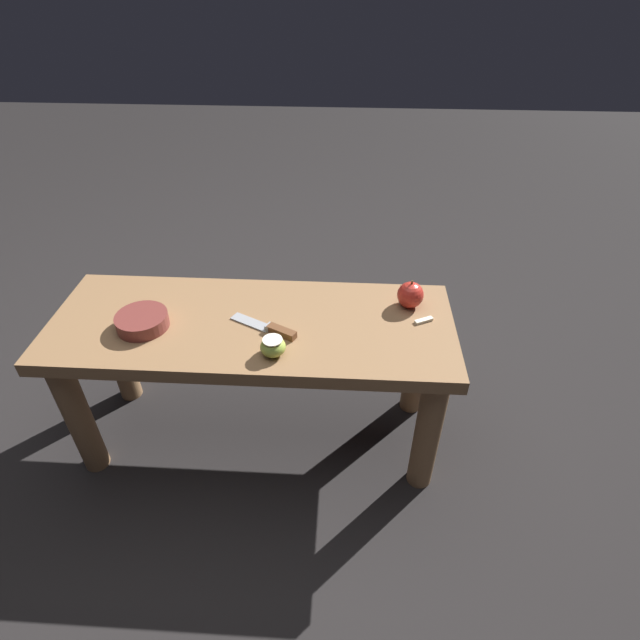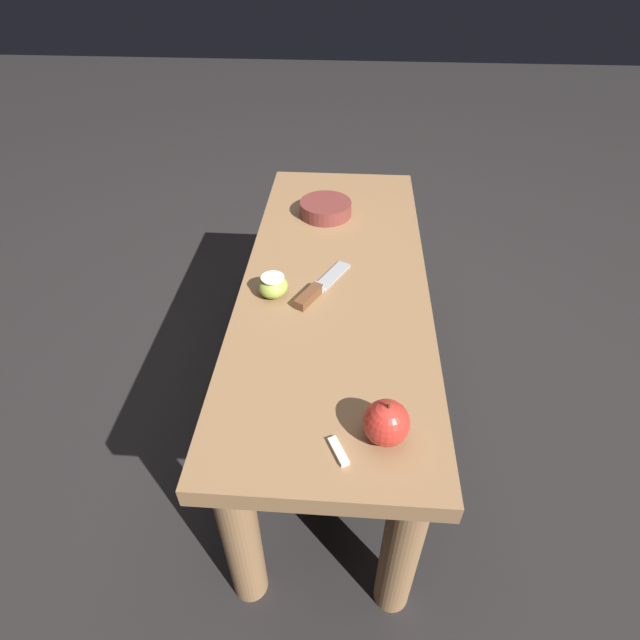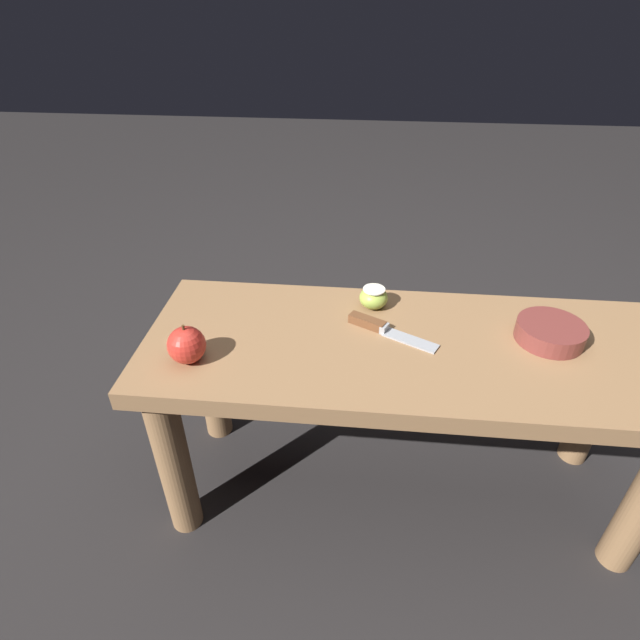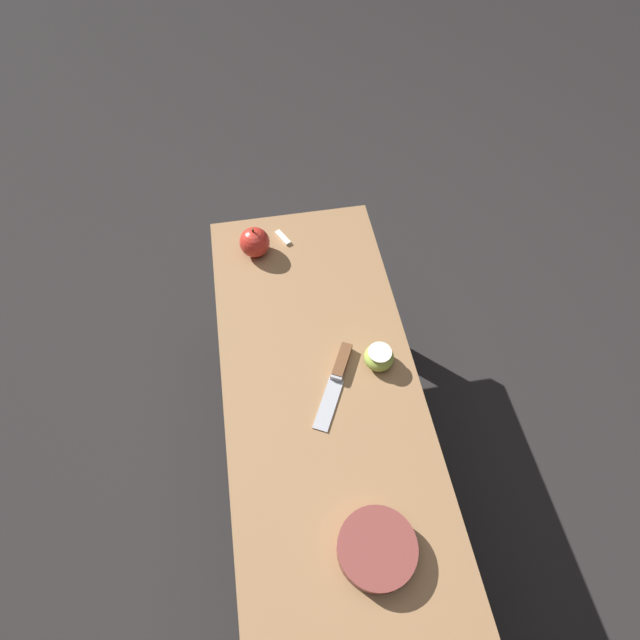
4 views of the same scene
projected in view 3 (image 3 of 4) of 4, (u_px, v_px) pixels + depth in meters
ground_plane at (392, 485)px, 1.30m from camera, size 8.00×8.00×0.00m
wooden_bench at (406, 378)px, 1.09m from camera, size 1.12×0.42×0.47m
knife at (379, 327)px, 1.07m from camera, size 0.19×0.12×0.02m
apple_whole at (187, 345)px, 0.97m from camera, size 0.08×0.08×0.08m
apple_cut at (374, 298)px, 1.14m from camera, size 0.06×0.06×0.05m
apple_slice_near_knife at (184, 336)px, 1.05m from camera, size 0.05×0.04×0.01m
bowl at (550, 332)px, 1.04m from camera, size 0.14×0.14×0.04m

